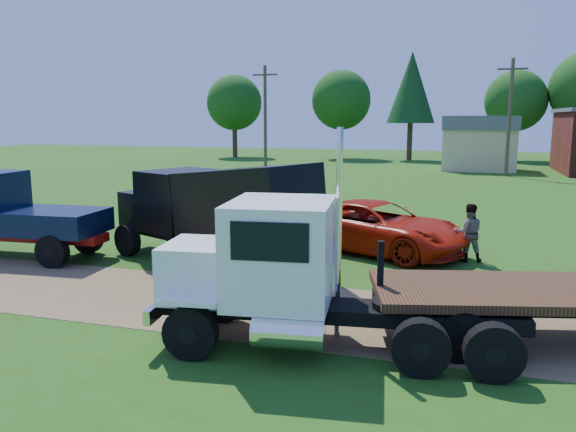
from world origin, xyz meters
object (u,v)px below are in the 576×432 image
(white_semi_tractor, at_px, (285,273))
(spectator_a, at_px, (200,298))
(black_dump_truck, at_px, (215,208))
(navy_truck, at_px, (2,214))
(flatbed_trailer, at_px, (576,300))
(orange_pickup, at_px, (377,227))

(white_semi_tractor, relative_size, spectator_a, 3.71)
(black_dump_truck, distance_m, spectator_a, 6.22)
(navy_truck, bearing_deg, white_semi_tractor, -25.77)
(white_semi_tractor, height_order, flatbed_trailer, white_semi_tractor)
(orange_pickup, height_order, spectator_a, spectator_a)
(white_semi_tractor, height_order, spectator_a, white_semi_tractor)
(black_dump_truck, xyz_separation_m, navy_truck, (-7.14, -0.87, -0.40))
(black_dump_truck, bearing_deg, flatbed_trailer, 3.76)
(white_semi_tractor, relative_size, navy_truck, 1.12)
(orange_pickup, bearing_deg, spectator_a, -171.25)
(spectator_a, bearing_deg, black_dump_truck, 103.80)
(black_dump_truck, height_order, flatbed_trailer, black_dump_truck)
(orange_pickup, bearing_deg, navy_truck, 132.30)
(navy_truck, bearing_deg, orange_pickup, 15.51)
(black_dump_truck, relative_size, orange_pickup, 1.23)
(white_semi_tractor, height_order, navy_truck, white_semi_tractor)
(orange_pickup, distance_m, spectator_a, 9.32)
(flatbed_trailer, distance_m, spectator_a, 7.50)
(spectator_a, bearing_deg, flatbed_trailer, 10.55)
(black_dump_truck, relative_size, flatbed_trailer, 0.91)
(flatbed_trailer, bearing_deg, spectator_a, -175.98)
(black_dump_truck, bearing_deg, spectator_a, -44.89)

